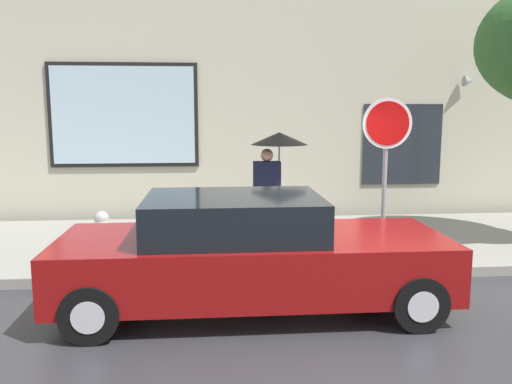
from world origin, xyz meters
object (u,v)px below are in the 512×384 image
parked_car (249,254)px  fire_hydrant (102,234)px  stop_sign (386,147)px  pedestrian_with_umbrella (275,154)px

parked_car → fire_hydrant: 3.09m
fire_hydrant → stop_sign: bearing=-8.6°
fire_hydrant → parked_car: bearing=-44.2°
fire_hydrant → stop_sign: 4.67m
parked_car → stop_sign: bearing=34.1°
fire_hydrant → pedestrian_with_umbrella: 3.23m
parked_car → fire_hydrant: size_ratio=6.58×
parked_car → fire_hydrant: parked_car is taller
fire_hydrant → pedestrian_with_umbrella: bearing=15.4°
fire_hydrant → stop_sign: size_ratio=0.29×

